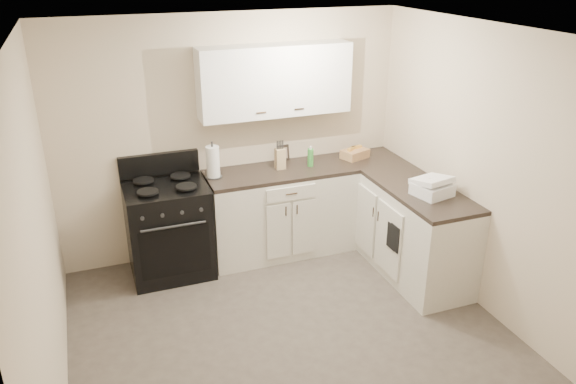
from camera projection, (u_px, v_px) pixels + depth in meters
name	position (u px, v px, depth m)	size (l,w,h in m)	color
floor	(294.00, 339.00, 4.74)	(3.60, 3.60, 0.00)	#473F38
ceiling	(296.00, 35.00, 3.76)	(3.60, 3.60, 0.00)	white
wall_back	(232.00, 137.00, 5.80)	(3.60, 3.60, 0.00)	beige
wall_right	(489.00, 175.00, 4.83)	(3.60, 3.60, 0.00)	beige
wall_left	(39.00, 245.00, 3.67)	(3.60, 3.60, 0.00)	beige
wall_front	(429.00, 350.00, 2.70)	(3.60, 3.60, 0.00)	beige
base_cabinets_back	(281.00, 213.00, 5.99)	(1.55, 0.60, 0.90)	silver
base_cabinets_right	(400.00, 222.00, 5.78)	(0.60, 1.90, 0.90)	silver
countertop_back	(281.00, 172.00, 5.81)	(1.55, 0.60, 0.04)	black
countertop_right	(404.00, 180.00, 5.60)	(0.60, 1.90, 0.04)	black
upper_cabinets	(275.00, 80.00, 5.58)	(1.55, 0.30, 0.70)	white
stove	(169.00, 231.00, 5.58)	(0.79, 0.68, 0.96)	black
knife_block	(280.00, 159.00, 5.80)	(0.10, 0.09, 0.21)	tan
paper_towel	(213.00, 162.00, 5.55)	(0.13, 0.13, 0.32)	white
soap_bottle	(310.00, 158.00, 5.87)	(0.06, 0.06, 0.19)	green
picture_frame	(283.00, 153.00, 6.03)	(0.14, 0.02, 0.17)	black
wicker_basket	(355.00, 154.00, 6.12)	(0.28, 0.19, 0.09)	tan
countertop_grill	(432.00, 189.00, 5.18)	(0.31, 0.29, 0.11)	white
glass_jar	(432.00, 188.00, 5.13)	(0.10, 0.10, 0.17)	silver
oven_mitt_near	(395.00, 238.00, 5.27)	(0.02, 0.15, 0.26)	black
oven_mitt_far	(392.00, 236.00, 5.33)	(0.02, 0.15, 0.25)	black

